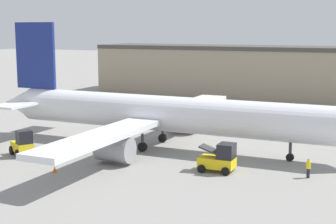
{
  "coord_description": "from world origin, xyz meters",
  "views": [
    {
      "loc": [
        21.6,
        -45.29,
        11.76
      ],
      "look_at": [
        0.0,
        0.0,
        3.67
      ],
      "focal_mm": 55.0,
      "sensor_mm": 36.0,
      "label": 1
    }
  ],
  "objects": [
    {
      "name": "ground_plane",
      "position": [
        0.0,
        0.0,
        0.0
      ],
      "size": [
        400.0,
        400.0,
        0.0
      ],
      "primitive_type": "plane",
      "color": "gray"
    },
    {
      "name": "terminal_building",
      "position": [
        1.45,
        43.53,
        4.44
      ],
      "size": [
        68.56,
        11.79,
        8.87
      ],
      "color": "gray",
      "rests_on": "ground_plane"
    },
    {
      "name": "airplane",
      "position": [
        -1.11,
        -0.01,
        3.45
      ],
      "size": [
        40.38,
        36.42,
        12.52
      ],
      "rotation": [
        0.0,
        0.0,
        0.01
      ],
      "color": "white",
      "rests_on": "ground_plane"
    },
    {
      "name": "ground_crew_worker",
      "position": [
        14.6,
        -4.55,
        0.86
      ],
      "size": [
        0.36,
        0.36,
        1.61
      ],
      "rotation": [
        0.0,
        0.0,
        0.89
      ],
      "color": "#1E2338",
      "rests_on": "ground_plane"
    },
    {
      "name": "baggage_tug",
      "position": [
        -10.97,
        -8.66,
        1.11
      ],
      "size": [
        3.11,
        2.81,
        2.5
      ],
      "rotation": [
        0.0,
        0.0,
        -0.53
      ],
      "color": "yellow",
      "rests_on": "ground_plane"
    },
    {
      "name": "belt_loader_truck",
      "position": [
        7.57,
        -5.88,
        1.13
      ],
      "size": [
        3.01,
        2.1,
        2.45
      ],
      "rotation": [
        0.0,
        0.0,
        0.03
      ],
      "color": "yellow",
      "rests_on": "ground_plane"
    },
    {
      "name": "safety_cone_far",
      "position": [
        -4.71,
        -12.01,
        0.28
      ],
      "size": [
        0.36,
        0.36,
        0.55
      ],
      "color": "#EF590F",
      "rests_on": "ground_plane"
    }
  ]
}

